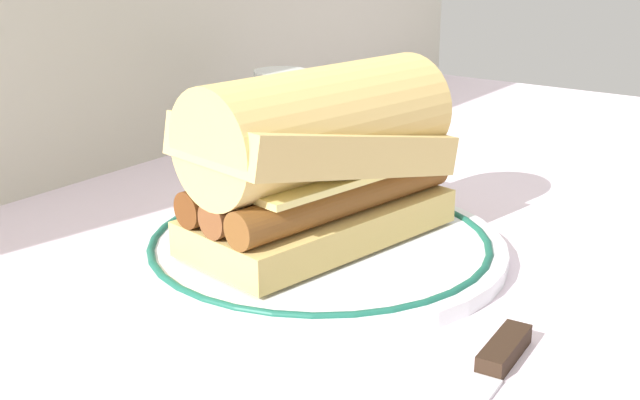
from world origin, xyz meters
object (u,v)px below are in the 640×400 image
Objects in this scene: sausage_sandwich at (320,156)px; drinking_glass at (282,123)px; plate at (320,246)px; butter_knife at (485,376)px.

sausage_sandwich is 2.27× the size of drinking_glass.
plate is 0.07m from sausage_sandwich.
plate is 0.26m from drinking_glass.
plate is at bearing -135.38° from drinking_glass.
drinking_glass reaches higher than plate.
plate reaches higher than butter_knife.
plate is 0.21m from butter_knife.
butter_knife is at bearing -117.87° from plate.
sausage_sandwich reaches higher than butter_knife.
sausage_sandwich is 1.51× the size of butter_knife.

